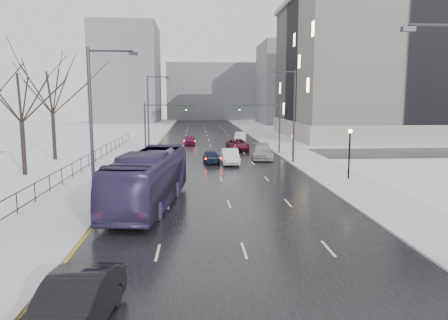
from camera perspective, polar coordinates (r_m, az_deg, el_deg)
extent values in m
cube|color=black|center=(66.82, -1.86, 2.06)|extent=(16.00, 150.00, 0.04)
cube|color=black|center=(54.91, -1.43, 0.74)|extent=(130.00, 10.00, 0.04)
cube|color=silver|center=(67.29, -10.84, 2.01)|extent=(5.00, 150.00, 0.16)
cube|color=silver|center=(67.98, 7.03, 2.16)|extent=(5.00, 150.00, 0.16)
cube|color=white|center=(69.11, -18.68, 1.87)|extent=(14.00, 150.00, 0.12)
cube|color=black|center=(38.40, -20.04, -0.87)|extent=(0.04, 70.00, 0.05)
cube|color=black|center=(38.56, -19.97, -2.34)|extent=(0.04, 70.00, 0.05)
cylinder|color=black|center=(38.49, -20.00, -1.75)|extent=(0.06, 0.06, 1.30)
cylinder|color=#2D2D33|center=(19.07, 26.57, 15.46)|extent=(2.60, 0.12, 0.12)
cube|color=#2D2D33|center=(18.44, 22.92, 15.47)|extent=(0.50, 0.25, 0.18)
cylinder|color=#2D2D33|center=(47.66, 9.14, 5.52)|extent=(0.20, 0.20, 10.00)
cylinder|color=#2D2D33|center=(47.41, 7.71, 11.34)|extent=(2.60, 0.12, 0.12)
cube|color=#2D2D33|center=(47.17, 6.13, 11.20)|extent=(0.50, 0.25, 0.18)
cylinder|color=#2D2D33|center=(27.20, -16.93, 3.37)|extent=(0.20, 0.20, 10.00)
cylinder|color=#2D2D33|center=(26.99, -14.59, 13.63)|extent=(2.60, 0.12, 0.12)
cube|color=#2D2D33|center=(26.77, -11.77, 13.45)|extent=(0.50, 0.25, 0.18)
cylinder|color=#2D2D33|center=(58.77, -9.87, 5.98)|extent=(0.20, 0.20, 10.00)
cylinder|color=#2D2D33|center=(58.68, -8.70, 10.69)|extent=(2.60, 0.12, 0.12)
cube|color=#2D2D33|center=(58.58, -7.41, 10.58)|extent=(0.50, 0.25, 0.18)
cylinder|color=black|center=(39.05, 16.04, 0.56)|extent=(0.14, 0.14, 4.00)
sphere|color=#FFE5B2|center=(38.84, 16.16, 3.63)|extent=(0.36, 0.36, 0.36)
cylinder|color=#2D2D33|center=(55.57, 7.26, 4.11)|extent=(0.20, 0.20, 6.50)
cylinder|color=#2D2D33|center=(54.95, 4.22, 7.19)|extent=(6.00, 0.12, 0.12)
imported|color=#2D2D33|center=(54.71, 2.02, 6.57)|extent=(0.15, 0.18, 0.90)
sphere|color=#19FF33|center=(54.56, 2.04, 6.57)|extent=(0.16, 0.16, 0.16)
cylinder|color=#2D2D33|center=(54.89, -10.26, 4.00)|extent=(0.20, 0.20, 6.50)
cylinder|color=#2D2D33|center=(54.51, -7.18, 7.14)|extent=(6.00, 0.12, 0.12)
imported|color=#2D2D33|center=(54.44, -4.95, 6.54)|extent=(0.15, 0.18, 0.90)
sphere|color=#19FF33|center=(54.29, -4.95, 6.53)|extent=(0.16, 0.16, 0.16)
cylinder|color=#2D2D33|center=(52.00, 8.93, 1.77)|extent=(0.06, 0.06, 2.50)
cylinder|color=white|center=(51.89, 8.96, 3.03)|extent=(0.60, 0.03, 0.60)
torus|color=#B20C0C|center=(51.89, 8.96, 3.03)|extent=(0.58, 0.06, 0.58)
cube|color=gray|center=(86.94, 21.98, 10.80)|extent=(40.00, 30.00, 24.00)
cube|color=gray|center=(86.98, 21.61, 3.88)|extent=(40.60, 30.60, 3.00)
cube|color=slate|center=(125.18, 10.34, 9.80)|extent=(24.00, 20.00, 22.00)
cube|color=slate|center=(133.07, -12.56, 10.93)|extent=(18.00, 22.00, 28.00)
cube|color=slate|center=(146.55, -1.37, 8.89)|extent=(30.00, 18.00, 18.00)
imported|color=black|center=(14.60, -18.98, -17.47)|extent=(2.41, 5.37, 1.71)
imported|color=#392E5B|center=(28.92, -9.84, -2.46)|extent=(4.66, 13.18, 3.59)
imported|color=#122038|center=(47.55, -1.67, 0.44)|extent=(1.90, 4.12, 1.37)
imported|color=silver|center=(46.71, 0.78, 0.48)|extent=(1.77, 5.02, 1.65)
imported|color=#520E26|center=(59.05, 1.80, 2.02)|extent=(2.95, 5.67, 1.53)
imported|color=#9A9C9F|center=(50.80, 5.02, 1.09)|extent=(2.91, 6.02, 1.69)
imported|color=maroon|center=(66.55, -4.49, 2.63)|extent=(1.66, 4.09, 1.39)
imported|color=silver|center=(69.97, 2.16, 3.01)|extent=(2.34, 5.03, 1.60)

